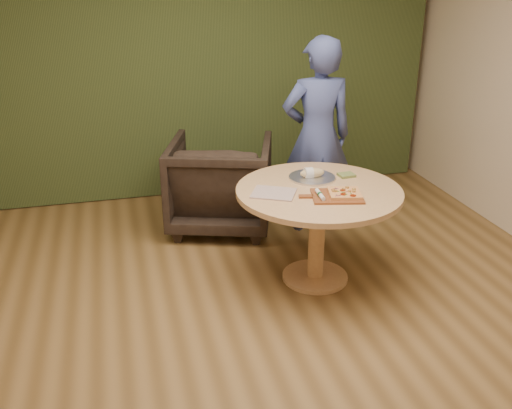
{
  "coord_description": "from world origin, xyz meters",
  "views": [
    {
      "loc": [
        -0.9,
        -2.84,
        2.26
      ],
      "look_at": [
        -0.1,
        0.25,
        0.92
      ],
      "focal_mm": 40.0,
      "sensor_mm": 36.0,
      "label": 1
    }
  ],
  "objects_px": {
    "armchair": "(221,179)",
    "pizza_paddle": "(335,196)",
    "cutlery_roll": "(320,195)",
    "flatbread_pizza": "(345,193)",
    "serving_tray": "(312,177)",
    "bread_roll": "(311,173)",
    "pedestal_table": "(318,206)",
    "person_standing": "(317,137)"
  },
  "relations": [
    {
      "from": "armchair",
      "to": "pedestal_table",
      "type": "bearing_deg",
      "value": 132.12
    },
    {
      "from": "serving_tray",
      "to": "person_standing",
      "type": "bearing_deg",
      "value": 67.5
    },
    {
      "from": "serving_tray",
      "to": "person_standing",
      "type": "relative_size",
      "value": 0.21
    },
    {
      "from": "bread_roll",
      "to": "armchair",
      "type": "distance_m",
      "value": 1.11
    },
    {
      "from": "pedestal_table",
      "to": "bread_roll",
      "type": "distance_m",
      "value": 0.29
    },
    {
      "from": "cutlery_roll",
      "to": "serving_tray",
      "type": "height_order",
      "value": "cutlery_roll"
    },
    {
      "from": "serving_tray",
      "to": "bread_roll",
      "type": "distance_m",
      "value": 0.04
    },
    {
      "from": "bread_roll",
      "to": "armchair",
      "type": "relative_size",
      "value": 0.21
    },
    {
      "from": "serving_tray",
      "to": "person_standing",
      "type": "xyz_separation_m",
      "value": [
        0.29,
        0.69,
        0.11
      ]
    },
    {
      "from": "pedestal_table",
      "to": "bread_roll",
      "type": "height_order",
      "value": "bread_roll"
    },
    {
      "from": "pizza_paddle",
      "to": "person_standing",
      "type": "distance_m",
      "value": 1.13
    },
    {
      "from": "pedestal_table",
      "to": "pizza_paddle",
      "type": "bearing_deg",
      "value": -72.99
    },
    {
      "from": "person_standing",
      "to": "bread_roll",
      "type": "bearing_deg",
      "value": 70.3
    },
    {
      "from": "pedestal_table",
      "to": "cutlery_roll",
      "type": "height_order",
      "value": "cutlery_roll"
    },
    {
      "from": "pizza_paddle",
      "to": "cutlery_roll",
      "type": "xyz_separation_m",
      "value": [
        -0.11,
        0.0,
        0.02
      ]
    },
    {
      "from": "bread_roll",
      "to": "person_standing",
      "type": "xyz_separation_m",
      "value": [
        0.29,
        0.69,
        0.07
      ]
    },
    {
      "from": "pedestal_table",
      "to": "bread_roll",
      "type": "xyz_separation_m",
      "value": [
        0.02,
        0.22,
        0.18
      ]
    },
    {
      "from": "serving_tray",
      "to": "bread_roll",
      "type": "xyz_separation_m",
      "value": [
        -0.01,
        0.0,
        0.04
      ]
    },
    {
      "from": "bread_roll",
      "to": "person_standing",
      "type": "height_order",
      "value": "person_standing"
    },
    {
      "from": "flatbread_pizza",
      "to": "serving_tray",
      "type": "bearing_deg",
      "value": 103.15
    },
    {
      "from": "pedestal_table",
      "to": "pizza_paddle",
      "type": "distance_m",
      "value": 0.24
    },
    {
      "from": "pedestal_table",
      "to": "armchair",
      "type": "bearing_deg",
      "value": 114.26
    },
    {
      "from": "pizza_paddle",
      "to": "bread_roll",
      "type": "distance_m",
      "value": 0.41
    },
    {
      "from": "flatbread_pizza",
      "to": "bread_roll",
      "type": "height_order",
      "value": "bread_roll"
    },
    {
      "from": "cutlery_roll",
      "to": "flatbread_pizza",
      "type": "bearing_deg",
      "value": 1.48
    },
    {
      "from": "pedestal_table",
      "to": "flatbread_pizza",
      "type": "xyz_separation_m",
      "value": [
        0.12,
        -0.19,
        0.17
      ]
    },
    {
      "from": "bread_roll",
      "to": "person_standing",
      "type": "distance_m",
      "value": 0.75
    },
    {
      "from": "armchair",
      "to": "pizza_paddle",
      "type": "bearing_deg",
      "value": 131.16
    },
    {
      "from": "armchair",
      "to": "flatbread_pizza",
      "type": "bearing_deg",
      "value": 133.41
    },
    {
      "from": "pedestal_table",
      "to": "cutlery_roll",
      "type": "xyz_separation_m",
      "value": [
        -0.06,
        -0.18,
        0.17
      ]
    },
    {
      "from": "cutlery_roll",
      "to": "person_standing",
      "type": "height_order",
      "value": "person_standing"
    },
    {
      "from": "pedestal_table",
      "to": "flatbread_pizza",
      "type": "relative_size",
      "value": 4.61
    },
    {
      "from": "pizza_paddle",
      "to": "flatbread_pizza",
      "type": "height_order",
      "value": "flatbread_pizza"
    },
    {
      "from": "pizza_paddle",
      "to": "flatbread_pizza",
      "type": "relative_size",
      "value": 1.78
    },
    {
      "from": "armchair",
      "to": "bread_roll",
      "type": "bearing_deg",
      "value": 137.84
    },
    {
      "from": "bread_roll",
      "to": "armchair",
      "type": "bearing_deg",
      "value": 119.98
    },
    {
      "from": "person_standing",
      "to": "pedestal_table",
      "type": "bearing_deg",
      "value": 74.56
    },
    {
      "from": "serving_tray",
      "to": "bread_roll",
      "type": "height_order",
      "value": "bread_roll"
    },
    {
      "from": "serving_tray",
      "to": "armchair",
      "type": "xyz_separation_m",
      "value": [
        -0.54,
        0.92,
        -0.3
      ]
    },
    {
      "from": "flatbread_pizza",
      "to": "cutlery_roll",
      "type": "relative_size",
      "value": 1.33
    },
    {
      "from": "pizza_paddle",
      "to": "bread_roll",
      "type": "height_order",
      "value": "bread_roll"
    },
    {
      "from": "cutlery_roll",
      "to": "bread_roll",
      "type": "bearing_deg",
      "value": 83.78
    }
  ]
}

